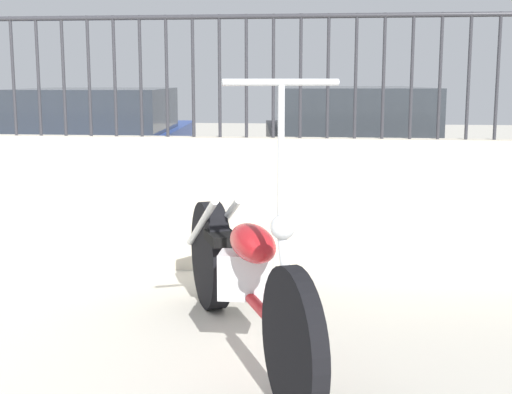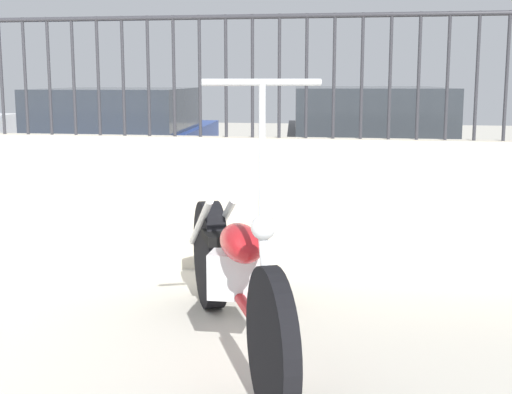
# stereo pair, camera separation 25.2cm
# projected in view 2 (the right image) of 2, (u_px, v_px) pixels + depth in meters

# --- Properties ---
(motorcycle_red) EXTENTS (1.01, 2.17, 1.46)m
(motorcycle_red) POSITION_uv_depth(u_px,v_px,m) (230.00, 272.00, 3.91)
(motorcycle_red) COLOR black
(motorcycle_red) RESTS_ON ground_plane
(car_blue) EXTENTS (2.18, 4.19, 1.33)m
(car_blue) POSITION_uv_depth(u_px,v_px,m) (121.00, 143.00, 8.70)
(car_blue) COLOR black
(car_blue) RESTS_ON ground_plane
(car_black) EXTENTS (2.31, 4.67, 1.36)m
(car_black) POSITION_uv_depth(u_px,v_px,m) (365.00, 146.00, 8.28)
(car_black) COLOR black
(car_black) RESTS_ON ground_plane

